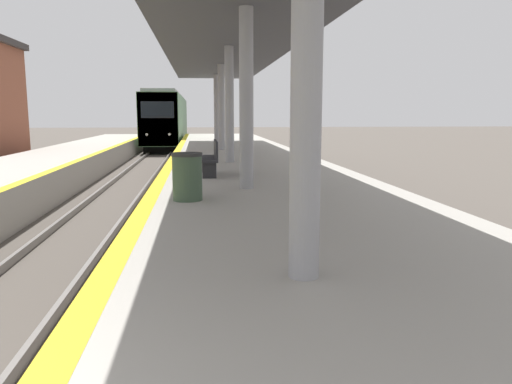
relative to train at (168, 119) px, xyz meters
name	(u,v)px	position (x,y,z in m)	size (l,w,h in m)	color
train	(168,119)	(0.00, 0.00, 0.00)	(2.60, 22.87, 4.29)	black
station_canopy	(229,47)	(3.64, -27.13, 2.65)	(4.46, 30.36, 4.03)	#99999E
trash_bin	(187,177)	(2.38, -34.60, -0.71)	(0.58, 0.58, 0.90)	#384C38
bench	(211,157)	(2.93, -30.72, -0.67)	(0.44, 1.65, 0.92)	#28282D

